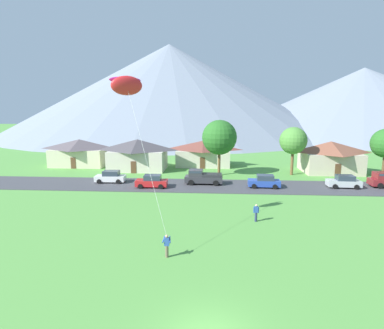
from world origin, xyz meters
name	(u,v)px	position (x,y,z in m)	size (l,w,h in m)	color
road_strip	(212,186)	(0.00, 29.18, 0.04)	(160.00, 7.78, 0.08)	#424247
mountain_far_east_ridge	(224,109)	(4.81, 146.30, 10.07)	(95.61, 95.61, 20.13)	slate
mountain_far_west_ridge	(170,90)	(-18.91, 124.33, 18.51)	(135.68, 135.68, 37.01)	gray
mountain_east_ridge	(198,102)	(-7.62, 139.13, 13.63)	(97.33, 97.33, 27.26)	slate
mountain_west_ridge	(362,101)	(60.44, 123.43, 13.40)	(117.52, 117.52, 26.79)	gray
house_leftmost	(203,153)	(-1.81, 44.93, 2.42)	(10.42, 6.54, 4.67)	beige
house_left_center	(138,154)	(-12.93, 40.12, 2.74)	(10.17, 6.66, 5.30)	beige
house_right_center	(330,156)	(19.49, 40.42, 2.66)	(9.47, 7.87, 5.15)	beige
house_rightmost	(80,152)	(-24.58, 43.39, 2.54)	(10.49, 6.55, 4.91)	beige
tree_near_left	(219,137)	(1.01, 36.67, 6.01)	(5.47, 5.47, 8.76)	brown
tree_center	(293,141)	(12.65, 37.69, 5.47)	(4.28, 4.28, 7.65)	brown
parked_car_red_west_end	(152,181)	(-8.07, 27.72, 0.87)	(4.23, 2.14, 1.68)	red
parked_car_silver_mid_west	(344,182)	(17.51, 29.31, 0.87)	(4.27, 2.22, 1.68)	#B7BCC1
parked_car_blue_mid_east	(264,182)	(6.92, 28.71, 0.87)	(4.27, 2.22, 1.68)	#2847A8
parked_car_white_east_end	(111,177)	(-14.51, 30.15, 0.87)	(4.27, 2.21, 1.68)	white
pickup_truck_charcoal_west_side	(203,177)	(-1.36, 30.11, 1.06)	(5.24, 2.41, 1.99)	#333338
kite_flyer_with_kite	(128,89)	(-6.83, 12.57, 11.99)	(5.54, 6.21, 13.14)	#70604C
watcher_person	(256,212)	(4.17, 15.65, 0.88)	(0.56, 0.24, 1.68)	navy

